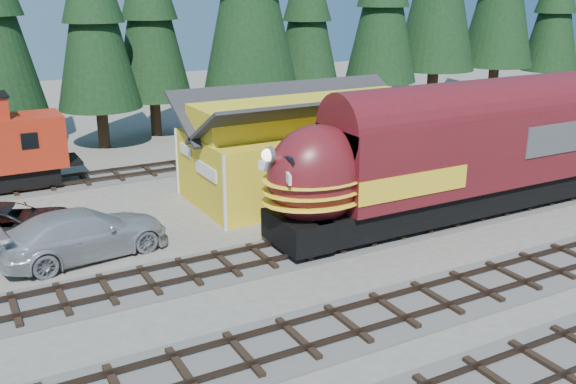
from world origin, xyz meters
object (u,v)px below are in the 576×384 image
depot (310,136)px  pickup_truck_b (84,234)px  locomotive (436,163)px  pickup_truck_a (9,226)px

depot → pickup_truck_b: depot is taller
depot → locomotive: bearing=-68.2°
pickup_truck_a → depot: bearing=-70.2°
locomotive → pickup_truck_b: size_ratio=2.65×
pickup_truck_a → pickup_truck_b: size_ratio=0.94×
pickup_truck_a → pickup_truck_b: (2.45, -2.63, 0.09)m
locomotive → pickup_truck_a: locomotive is taller
depot → pickup_truck_b: (-11.96, -2.92, -2.01)m
pickup_truck_b → pickup_truck_a: bearing=34.9°
locomotive → pickup_truck_a: bearing=159.9°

